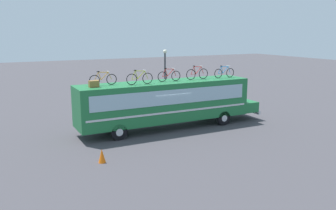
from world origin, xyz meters
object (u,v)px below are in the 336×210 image
object	(u,v)px
rooftop_bicycle_5	(224,73)
traffic_cone	(102,156)
rooftop_bicycle_2	(140,78)
street_lamp	(165,72)
rooftop_bicycle_3	(169,76)
bus	(168,101)
rooftop_bicycle_1	(103,79)
rooftop_bicycle_4	(197,74)
luggage_bag_1	(94,84)

from	to	relation	value
rooftop_bicycle_5	traffic_cone	distance (m)	11.35
rooftop_bicycle_2	street_lamp	size ratio (longest dim) A/B	0.36
rooftop_bicycle_3	traffic_cone	xyz separation A→B (m)	(-5.85, -4.16, -3.15)
traffic_cone	rooftop_bicycle_2	bearing A→B (deg)	46.23
bus	rooftop_bicycle_2	world-z (taller)	rooftop_bicycle_2
rooftop_bicycle_1	rooftop_bicycle_4	size ratio (longest dim) A/B	1.00
rooftop_bicycle_2	rooftop_bicycle_5	xyz separation A→B (m)	(6.49, 0.26, -0.02)
luggage_bag_1	rooftop_bicycle_1	bearing A→B (deg)	35.27
rooftop_bicycle_2	street_lamp	world-z (taller)	street_lamp
rooftop_bicycle_2	traffic_cone	distance (m)	6.12
rooftop_bicycle_4	rooftop_bicycle_5	world-z (taller)	rooftop_bicycle_4
bus	traffic_cone	xyz separation A→B (m)	(-5.75, -4.18, -1.47)
rooftop_bicycle_3	traffic_cone	distance (m)	7.84
rooftop_bicycle_4	rooftop_bicycle_5	size ratio (longest dim) A/B	1.02
luggage_bag_1	rooftop_bicycle_1	xyz separation A→B (m)	(0.71, 0.50, 0.17)
rooftop_bicycle_2	rooftop_bicycle_5	distance (m)	6.50
rooftop_bicycle_2	street_lamp	bearing A→B (deg)	52.54
bus	rooftop_bicycle_1	bearing A→B (deg)	175.87
rooftop_bicycle_2	traffic_cone	world-z (taller)	rooftop_bicycle_2
rooftop_bicycle_3	rooftop_bicycle_4	bearing A→B (deg)	-0.19
rooftop_bicycle_5	luggage_bag_1	bearing A→B (deg)	-179.57
rooftop_bicycle_3	rooftop_bicycle_2	bearing A→B (deg)	-170.38
rooftop_bicycle_4	rooftop_bicycle_3	bearing A→B (deg)	179.81
luggage_bag_1	rooftop_bicycle_2	bearing A→B (deg)	-3.95
rooftop_bicycle_4	street_lamp	distance (m)	6.25
luggage_bag_1	rooftop_bicycle_5	world-z (taller)	rooftop_bicycle_5
luggage_bag_1	rooftop_bicycle_2	xyz separation A→B (m)	(2.79, -0.19, 0.19)
rooftop_bicycle_2	traffic_cone	xyz separation A→B (m)	(-3.63, -3.79, -3.16)
traffic_cone	luggage_bag_1	bearing A→B (deg)	78.18
rooftop_bicycle_2	traffic_cone	bearing A→B (deg)	-133.77
rooftop_bicycle_4	traffic_cone	distance (m)	9.54
traffic_cone	rooftop_bicycle_4	bearing A→B (deg)	27.53
bus	rooftop_bicycle_4	bearing A→B (deg)	-0.57
rooftop_bicycle_5	street_lamp	distance (m)	6.49
luggage_bag_1	traffic_cone	size ratio (longest dim) A/B	0.82
luggage_bag_1	rooftop_bicycle_5	bearing A→B (deg)	0.43
rooftop_bicycle_1	traffic_cone	size ratio (longest dim) A/B	2.46
rooftop_bicycle_2	street_lamp	xyz separation A→B (m)	(5.02, 6.55, -0.56)
rooftop_bicycle_3	rooftop_bicycle_4	world-z (taller)	rooftop_bicycle_4
rooftop_bicycle_3	street_lamp	size ratio (longest dim) A/B	0.34
luggage_bag_1	rooftop_bicycle_4	xyz separation A→B (m)	(7.14, 0.18, 0.20)
luggage_bag_1	rooftop_bicycle_3	size ratio (longest dim) A/B	0.35
bus	rooftop_bicycle_3	size ratio (longest dim) A/B	7.88
rooftop_bicycle_1	luggage_bag_1	bearing A→B (deg)	-144.73
rooftop_bicycle_1	rooftop_bicycle_3	size ratio (longest dim) A/B	1.04
rooftop_bicycle_3	rooftop_bicycle_5	size ratio (longest dim) A/B	0.99
rooftop_bicycle_1	rooftop_bicycle_5	size ratio (longest dim) A/B	1.03
rooftop_bicycle_2	rooftop_bicycle_5	size ratio (longest dim) A/B	1.05
luggage_bag_1	rooftop_bicycle_4	bearing A→B (deg)	1.42
traffic_cone	rooftop_bicycle_1	bearing A→B (deg)	71.00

